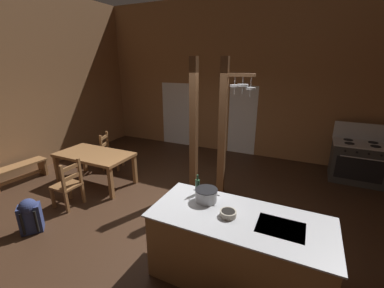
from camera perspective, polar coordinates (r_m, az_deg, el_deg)
The scene contains 17 objects.
ground_plane at distance 4.95m, azimuth -5.30°, elevation -15.47°, with size 8.99×8.27×0.10m, color #382316.
wall_back at distance 7.65m, azimuth 9.03°, elevation 14.48°, with size 8.99×0.14×4.44m, color #93663F.
wall_left at distance 7.23m, azimuth -36.44°, elevation 11.05°, with size 0.14×8.27×4.44m, color #93663F.
glazed_door_back_left at distance 8.44m, azimuth -3.68°, elevation 6.79°, with size 1.00×0.01×2.05m, color white.
glazed_panel_back_right at distance 7.65m, azimuth 11.39°, elevation 5.27°, with size 0.84×0.01×2.05m, color white.
kitchen_island at distance 3.44m, azimuth 10.26°, elevation -22.41°, with size 2.17×0.97×0.93m.
stove_range at distance 7.02m, azimuth 33.57°, elevation -3.30°, with size 1.15×0.84×1.32m.
support_post_with_pot_rack at distance 4.92m, azimuth 7.41°, elevation 4.16°, with size 0.65×0.22×2.79m.
support_post_center at distance 5.08m, azimuth 0.40°, elevation 3.46°, with size 0.14×0.14×2.79m.
dining_table at distance 6.05m, azimuth -21.37°, elevation -2.80°, with size 1.70×0.90×0.74m.
ladderback_chair_near_window at distance 5.39m, azimuth -26.41°, elevation -8.37°, with size 0.44×0.44×0.95m.
ladderback_chair_by_post at distance 6.89m, azimuth -18.13°, elevation -1.70°, with size 0.56×0.56×0.95m.
bench_along_left_wall at distance 7.06m, azimuth -34.78°, elevation -5.03°, with size 0.45×1.21×0.44m.
backpack at distance 5.01m, azimuth -33.07°, elevation -13.35°, with size 0.39×0.39×0.60m.
stockpot_on_counter at distance 3.38m, azimuth 3.29°, elevation -11.53°, with size 0.37×0.30×0.17m.
mixing_bowl_on_counter at distance 3.13m, azimuth 8.25°, elevation -15.45°, with size 0.20×0.20×0.07m.
bottle_tall_on_counter at distance 3.51m, azimuth 1.25°, elevation -9.70°, with size 0.06×0.06×0.30m.
Camera 1 is at (2.13, -3.53, 2.69)m, focal length 23.35 mm.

